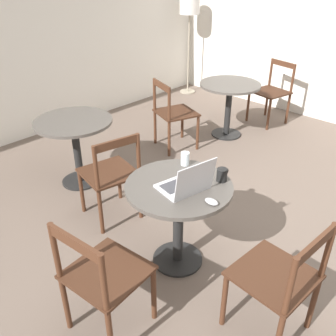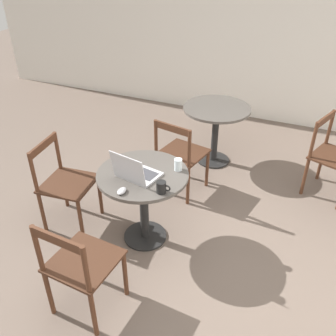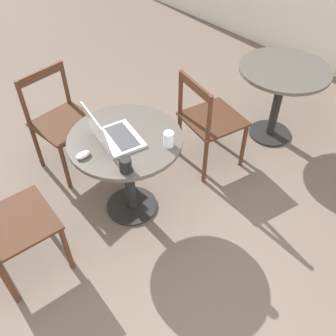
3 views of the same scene
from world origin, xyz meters
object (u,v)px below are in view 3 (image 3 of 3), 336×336
at_px(chair_near_front, 9,227).
at_px(chair_far_front, 209,121).
at_px(laptop, 112,136).
at_px(mouse, 83,155).
at_px(mug, 126,165).
at_px(cafe_table_near, 127,155).
at_px(cafe_table_far, 281,84).
at_px(drinking_glass, 169,139).
at_px(chair_near_left, 62,122).

xyz_separation_m(chair_near_front, chair_far_front, (0.08, 1.70, 0.00)).
distance_m(chair_far_front, laptop, 0.96).
relative_size(mouse, mug, 0.86).
relative_size(cafe_table_near, cafe_table_far, 1.00).
xyz_separation_m(chair_near_front, drinking_glass, (0.32, 1.04, 0.32)).
bearing_deg(mouse, drinking_glass, 59.59).
bearing_deg(drinking_glass, mouse, -120.41).
height_order(cafe_table_near, mug, mug).
bearing_deg(mouse, mug, 23.68).
bearing_deg(cafe_table_near, drinking_glass, 32.94).
bearing_deg(cafe_table_far, cafe_table_near, -96.24).
bearing_deg(chair_near_left, chair_near_front, -47.78).
relative_size(chair_near_front, drinking_glass, 8.20).
height_order(chair_far_front, mug, chair_far_front).
bearing_deg(chair_far_front, laptop, -92.47).
distance_m(chair_near_left, mouse, 0.84).
bearing_deg(chair_near_front, chair_near_left, 132.22).
height_order(chair_near_front, mouse, chair_near_front).
height_order(chair_near_left, mouse, chair_near_left).
relative_size(chair_far_front, laptop, 2.29).
xyz_separation_m(chair_far_front, drinking_glass, (0.23, -0.66, 0.32)).
height_order(cafe_table_far, chair_near_front, chair_near_front).
relative_size(cafe_table_near, mouse, 7.83).
bearing_deg(mouse, chair_near_front, -93.72).
bearing_deg(cafe_table_far, chair_near_left, -119.90).
bearing_deg(laptop, chair_far_front, 87.53).
distance_m(chair_far_front, drinking_glass, 0.77).
xyz_separation_m(chair_near_left, chair_near_front, (0.72, -0.79, 0.00)).
bearing_deg(laptop, mouse, -91.58).
height_order(chair_near_front, chair_far_front, same).
bearing_deg(chair_far_front, chair_near_front, -92.76).
bearing_deg(chair_near_front, mug, 64.98).
bearing_deg(cafe_table_near, mug, -35.75).
bearing_deg(chair_near_left, laptop, -0.14).
bearing_deg(chair_near_front, cafe_table_near, 85.99).
bearing_deg(cafe_table_far, drinking_glass, -86.62).
bearing_deg(chair_near_front, laptop, 86.90).
bearing_deg(mouse, laptop, 88.42).
bearing_deg(chair_far_front, cafe_table_far, 78.60).
distance_m(laptop, mug, 0.30).
xyz_separation_m(chair_near_front, mug, (0.32, 0.69, 0.32)).
relative_size(cafe_table_far, mouse, 7.83).
xyz_separation_m(chair_near_front, mouse, (0.04, 0.56, 0.28)).
distance_m(chair_near_left, laptop, 0.83).
distance_m(chair_near_left, chair_far_front, 1.21).
bearing_deg(drinking_glass, chair_near_front, -106.93).
height_order(cafe_table_far, laptop, laptop).
height_order(mouse, drinking_glass, drinking_glass).
bearing_deg(chair_near_front, drinking_glass, 73.07).
xyz_separation_m(cafe_table_near, mouse, (-0.02, -0.31, 0.17)).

